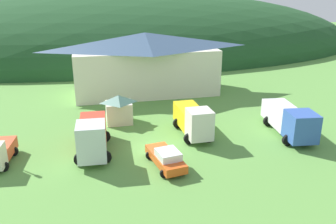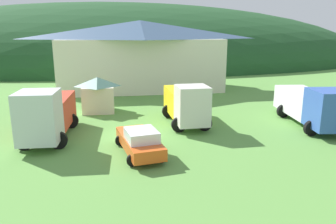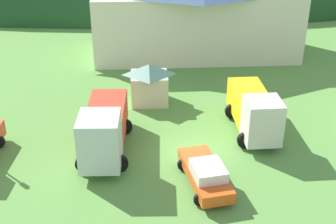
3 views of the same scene
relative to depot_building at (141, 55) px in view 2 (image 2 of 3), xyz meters
The scene contains 9 objects.
ground_plane 19.18m from the depot_building, 97.26° to the right, with size 200.00×200.00×0.00m, color #5B9342.
forested_hill_backdrop 38.65m from the depot_building, 93.52° to the left, with size 122.82×60.00×26.64m, color #1E4723.
depot_building is the anchor object (origin of this frame).
play_shed_cream 12.27m from the depot_building, 113.73° to the right, with size 3.01×2.65×3.19m.
tow_truck_silver 20.08m from the depot_building, 113.23° to the right, with size 3.41×7.68×3.68m.
flatbed_truck_yellow 16.56m from the depot_building, 82.41° to the right, with size 3.12×6.96×3.38m.
box_truck_blue 21.87m from the depot_building, 57.43° to the right, with size 3.92×8.64×3.26m.
service_pickup_orange 22.48m from the depot_building, 95.04° to the right, with size 2.87×5.36×1.66m.
traffic_cone_near_pickup 19.35m from the depot_building, 95.58° to the right, with size 0.36×0.36×0.47m, color orange.
Camera 2 is at (-0.92, -22.09, 7.27)m, focal length 34.93 mm.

